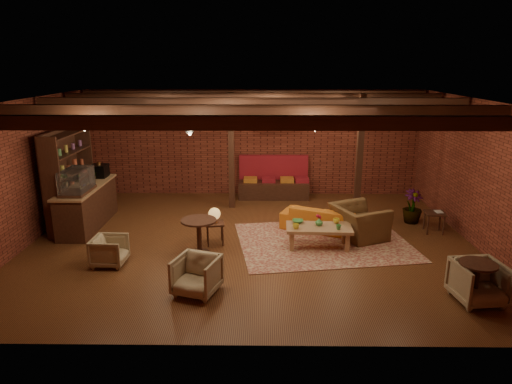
{
  "coord_description": "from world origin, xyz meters",
  "views": [
    {
      "loc": [
        0.23,
        -9.76,
        3.97
      ],
      "look_at": [
        0.11,
        0.2,
        1.13
      ],
      "focal_mm": 32.0,
      "sensor_mm": 36.0,
      "label": 1
    }
  ],
  "objects_px": {
    "sofa": "(325,219)",
    "armchair_right": "(359,217)",
    "armchair_b": "(196,274)",
    "side_table_book": "(435,214)",
    "round_table_left": "(199,231)",
    "armchair_a": "(109,250)",
    "side_table_lamp": "(215,217)",
    "plant_tall": "(416,174)",
    "armchair_far": "(479,280)",
    "round_table_right": "(477,276)",
    "coffee_table": "(318,229)"
  },
  "relations": [
    {
      "from": "armchair_right",
      "to": "side_table_book",
      "type": "relative_size",
      "value": 2.23
    },
    {
      "from": "armchair_b",
      "to": "plant_tall",
      "type": "xyz_separation_m",
      "value": [
        5.0,
        3.78,
        0.92
      ]
    },
    {
      "from": "armchair_b",
      "to": "armchair_far",
      "type": "height_order",
      "value": "armchair_far"
    },
    {
      "from": "coffee_table",
      "to": "armchair_b",
      "type": "xyz_separation_m",
      "value": [
        -2.4,
        -2.13,
        -0.06
      ]
    },
    {
      "from": "armchair_a",
      "to": "armchair_b",
      "type": "bearing_deg",
      "value": -119.17
    },
    {
      "from": "armchair_a",
      "to": "side_table_book",
      "type": "distance_m",
      "value": 7.49
    },
    {
      "from": "side_table_lamp",
      "to": "armchair_right",
      "type": "distance_m",
      "value": 3.35
    },
    {
      "from": "armchair_b",
      "to": "armchair_far",
      "type": "relative_size",
      "value": 0.94
    },
    {
      "from": "coffee_table",
      "to": "round_table_left",
      "type": "bearing_deg",
      "value": -170.98
    },
    {
      "from": "coffee_table",
      "to": "armchair_right",
      "type": "xyz_separation_m",
      "value": [
        1.02,
        0.6,
        0.08
      ]
    },
    {
      "from": "armchair_b",
      "to": "coffee_table",
      "type": "bearing_deg",
      "value": 60.08
    },
    {
      "from": "round_table_left",
      "to": "armchair_a",
      "type": "relative_size",
      "value": 1.19
    },
    {
      "from": "sofa",
      "to": "coffee_table",
      "type": "height_order",
      "value": "coffee_table"
    },
    {
      "from": "armchair_b",
      "to": "side_table_lamp",
      "type": "bearing_deg",
      "value": 106.18
    },
    {
      "from": "armchair_right",
      "to": "armchair_a",
      "type": "bearing_deg",
      "value": 82.85
    },
    {
      "from": "sofa",
      "to": "side_table_book",
      "type": "xyz_separation_m",
      "value": [
        2.62,
        -0.08,
        0.17
      ]
    },
    {
      "from": "side_table_book",
      "to": "round_table_right",
      "type": "height_order",
      "value": "round_table_right"
    },
    {
      "from": "armchair_a",
      "to": "round_table_right",
      "type": "height_order",
      "value": "round_table_right"
    },
    {
      "from": "armchair_a",
      "to": "plant_tall",
      "type": "relative_size",
      "value": 0.25
    },
    {
      "from": "side_table_book",
      "to": "round_table_left",
      "type": "bearing_deg",
      "value": -165.97
    },
    {
      "from": "sofa",
      "to": "coffee_table",
      "type": "distance_m",
      "value": 1.09
    },
    {
      "from": "armchair_far",
      "to": "round_table_left",
      "type": "bearing_deg",
      "value": 151.64
    },
    {
      "from": "armchair_right",
      "to": "round_table_right",
      "type": "height_order",
      "value": "armchair_right"
    },
    {
      "from": "side_table_book",
      "to": "side_table_lamp",
      "type": "bearing_deg",
      "value": -171.46
    },
    {
      "from": "sofa",
      "to": "side_table_book",
      "type": "relative_size",
      "value": 3.92
    },
    {
      "from": "round_table_right",
      "to": "round_table_left",
      "type": "bearing_deg",
      "value": 158.21
    },
    {
      "from": "side_table_book",
      "to": "plant_tall",
      "type": "distance_m",
      "value": 1.12
    },
    {
      "from": "side_table_lamp",
      "to": "round_table_right",
      "type": "height_order",
      "value": "side_table_lamp"
    },
    {
      "from": "round_table_left",
      "to": "plant_tall",
      "type": "height_order",
      "value": "plant_tall"
    },
    {
      "from": "sofa",
      "to": "armchair_a",
      "type": "height_order",
      "value": "armchair_a"
    },
    {
      "from": "sofa",
      "to": "armchair_far",
      "type": "xyz_separation_m",
      "value": [
        2.15,
        -3.42,
        0.1
      ]
    },
    {
      "from": "coffee_table",
      "to": "round_table_right",
      "type": "xyz_separation_m",
      "value": [
        2.39,
        -2.4,
        0.05
      ]
    },
    {
      "from": "sofa",
      "to": "armchair_b",
      "type": "xyz_separation_m",
      "value": [
        -2.69,
        -3.17,
        0.07
      ]
    },
    {
      "from": "armchair_a",
      "to": "plant_tall",
      "type": "distance_m",
      "value": 7.46
    },
    {
      "from": "coffee_table",
      "to": "armchair_b",
      "type": "height_order",
      "value": "armchair_b"
    },
    {
      "from": "side_table_lamp",
      "to": "round_table_right",
      "type": "xyz_separation_m",
      "value": [
        4.7,
        -2.57,
        -0.16
      ]
    },
    {
      "from": "armchair_a",
      "to": "side_table_book",
      "type": "height_order",
      "value": "armchair_a"
    },
    {
      "from": "armchair_right",
      "to": "side_table_book",
      "type": "bearing_deg",
      "value": -102.56
    },
    {
      "from": "coffee_table",
      "to": "armchair_right",
      "type": "height_order",
      "value": "armchair_right"
    },
    {
      "from": "armchair_right",
      "to": "armchair_far",
      "type": "xyz_separation_m",
      "value": [
        1.43,
        -2.98,
        -0.12
      ]
    },
    {
      "from": "coffee_table",
      "to": "round_table_left",
      "type": "height_order",
      "value": "round_table_left"
    },
    {
      "from": "armchair_far",
      "to": "plant_tall",
      "type": "distance_m",
      "value": 4.14
    },
    {
      "from": "armchair_b",
      "to": "side_table_book",
      "type": "height_order",
      "value": "armchair_b"
    },
    {
      "from": "coffee_table",
      "to": "armchair_b",
      "type": "bearing_deg",
      "value": -138.48
    },
    {
      "from": "coffee_table",
      "to": "side_table_book",
      "type": "relative_size",
      "value": 2.75
    },
    {
      "from": "sofa",
      "to": "armchair_right",
      "type": "distance_m",
      "value": 0.88
    },
    {
      "from": "round_table_left",
      "to": "side_table_book",
      "type": "relative_size",
      "value": 1.47
    },
    {
      "from": "coffee_table",
      "to": "plant_tall",
      "type": "xyz_separation_m",
      "value": [
        2.6,
        1.66,
        0.86
      ]
    },
    {
      "from": "sofa",
      "to": "round_table_left",
      "type": "bearing_deg",
      "value": 50.96
    },
    {
      "from": "sofa",
      "to": "armchair_right",
      "type": "relative_size",
      "value": 1.76
    }
  ]
}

